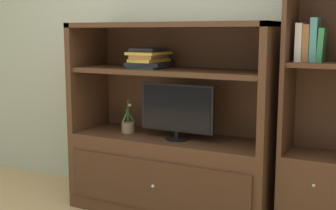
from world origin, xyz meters
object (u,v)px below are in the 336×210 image
object	(u,v)px
upright_book_row	(310,42)
media_console	(171,154)
potted_plant	(128,127)
bookshelf_tall	(321,152)
tv_monitor	(177,110)
magazine_stack	(149,59)

from	to	relation	value
upright_book_row	media_console	bearing A→B (deg)	179.64
media_console	upright_book_row	bearing A→B (deg)	-0.36
potted_plant	bookshelf_tall	size ratio (longest dim) A/B	0.14
tv_monitor	magazine_stack	size ratio (longest dim) A/B	1.65
tv_monitor	potted_plant	world-z (taller)	tv_monitor
tv_monitor	bookshelf_tall	xyz separation A→B (m)	(1.00, 0.07, -0.21)
media_console	upright_book_row	distance (m)	1.30
potted_plant	magazine_stack	distance (m)	0.57
magazine_stack	upright_book_row	distance (m)	1.18
magazine_stack	bookshelf_tall	bearing A→B (deg)	0.54
bookshelf_tall	upright_book_row	distance (m)	0.71
media_console	tv_monitor	distance (m)	0.37
media_console	tv_monitor	xyz separation A→B (m)	(0.08, -0.06, 0.35)
magazine_stack	potted_plant	bearing A→B (deg)	-173.21
bookshelf_tall	upright_book_row	bearing A→B (deg)	-173.42
upright_book_row	bookshelf_tall	bearing A→B (deg)	6.58
bookshelf_tall	media_console	bearing A→B (deg)	-179.73
magazine_stack	bookshelf_tall	size ratio (longest dim) A/B	0.19
tv_monitor	upright_book_row	distance (m)	1.03
potted_plant	magazine_stack	size ratio (longest dim) A/B	0.74
magazine_stack	bookshelf_tall	world-z (taller)	bookshelf_tall
tv_monitor	bookshelf_tall	size ratio (longest dim) A/B	0.31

